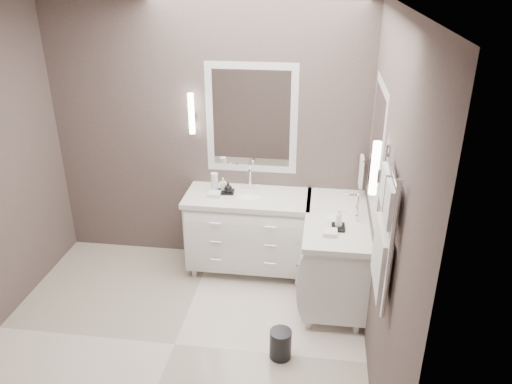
# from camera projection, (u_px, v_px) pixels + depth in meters

# --- Properties ---
(floor) EXTENTS (3.20, 3.00, 0.01)m
(floor) POSITION_uv_depth(u_px,v_px,m) (175.00, 345.00, 4.22)
(floor) COLOR white
(floor) RESTS_ON ground
(ceiling) EXTENTS (3.20, 3.00, 0.01)m
(ceiling) POSITION_uv_depth(u_px,v_px,m) (145.00, 4.00, 3.08)
(ceiling) COLOR white
(ceiling) RESTS_ON wall_back
(wall_back) EXTENTS (3.20, 0.01, 2.70)m
(wall_back) POSITION_uv_depth(u_px,v_px,m) (207.00, 136.00, 5.01)
(wall_back) COLOR #524541
(wall_back) RESTS_ON floor
(wall_front) EXTENTS (3.20, 0.01, 2.70)m
(wall_front) POSITION_uv_depth(u_px,v_px,m) (63.00, 341.00, 2.30)
(wall_front) COLOR #524541
(wall_front) RESTS_ON floor
(wall_right) EXTENTS (0.01, 3.00, 2.70)m
(wall_right) POSITION_uv_depth(u_px,v_px,m) (386.00, 214.00, 3.46)
(wall_right) COLOR #524541
(wall_right) RESTS_ON floor
(vanity_back) EXTENTS (1.24, 0.59, 0.97)m
(vanity_back) POSITION_uv_depth(u_px,v_px,m) (248.00, 228.00, 5.06)
(vanity_back) COLOR white
(vanity_back) RESTS_ON floor
(vanity_right) EXTENTS (0.59, 1.24, 0.97)m
(vanity_right) POSITION_uv_depth(u_px,v_px,m) (335.00, 251.00, 4.66)
(vanity_right) COLOR white
(vanity_right) RESTS_ON floor
(mirror_back) EXTENTS (0.90, 0.02, 1.10)m
(mirror_back) POSITION_uv_depth(u_px,v_px,m) (251.00, 119.00, 4.85)
(mirror_back) COLOR white
(mirror_back) RESTS_ON wall_back
(mirror_right) EXTENTS (0.02, 0.90, 1.10)m
(mirror_right) POSITION_uv_depth(u_px,v_px,m) (376.00, 148.00, 4.10)
(mirror_right) COLOR white
(mirror_right) RESTS_ON wall_right
(sconce_back) EXTENTS (0.06, 0.06, 0.40)m
(sconce_back) POSITION_uv_depth(u_px,v_px,m) (191.00, 114.00, 4.85)
(sconce_back) COLOR white
(sconce_back) RESTS_ON wall_back
(sconce_right) EXTENTS (0.06, 0.06, 0.40)m
(sconce_right) POSITION_uv_depth(u_px,v_px,m) (375.00, 169.00, 3.56)
(sconce_right) COLOR white
(sconce_right) RESTS_ON wall_right
(towel_bar_corner) EXTENTS (0.03, 0.22, 0.30)m
(towel_bar_corner) POSITION_uv_depth(u_px,v_px,m) (361.00, 171.00, 4.79)
(towel_bar_corner) COLOR white
(towel_bar_corner) RESTS_ON wall_right
(towel_ladder) EXTENTS (0.06, 0.58, 0.90)m
(towel_ladder) POSITION_uv_depth(u_px,v_px,m) (384.00, 237.00, 3.09)
(towel_ladder) COLOR white
(towel_ladder) RESTS_ON wall_right
(waste_bin) EXTENTS (0.24, 0.24, 0.25)m
(waste_bin) POSITION_uv_depth(u_px,v_px,m) (281.00, 344.00, 4.04)
(waste_bin) COLOR black
(waste_bin) RESTS_ON floor
(amenity_tray_back) EXTENTS (0.17, 0.13, 0.02)m
(amenity_tray_back) POSITION_uv_depth(u_px,v_px,m) (226.00, 192.00, 4.96)
(amenity_tray_back) COLOR black
(amenity_tray_back) RESTS_ON vanity_back
(amenity_tray_right) EXTENTS (0.11, 0.15, 0.02)m
(amenity_tray_right) POSITION_uv_depth(u_px,v_px,m) (338.00, 227.00, 4.30)
(amenity_tray_right) COLOR black
(amenity_tray_right) RESTS_ON vanity_right
(water_bottle) EXTENTS (0.09, 0.09, 0.20)m
(water_bottle) POSITION_uv_depth(u_px,v_px,m) (215.00, 183.00, 4.94)
(water_bottle) COLOR silver
(water_bottle) RESTS_ON vanity_back
(soap_bottle_a) EXTENTS (0.07, 0.07, 0.12)m
(soap_bottle_a) POSITION_uv_depth(u_px,v_px,m) (223.00, 184.00, 4.95)
(soap_bottle_a) COLOR white
(soap_bottle_a) RESTS_ON amenity_tray_back
(soap_bottle_b) EXTENTS (0.10, 0.10, 0.10)m
(soap_bottle_b) POSITION_uv_depth(u_px,v_px,m) (228.00, 187.00, 4.90)
(soap_bottle_b) COLOR black
(soap_bottle_b) RESTS_ON amenity_tray_back
(soap_bottle_c) EXTENTS (0.08, 0.08, 0.16)m
(soap_bottle_c) POSITION_uv_depth(u_px,v_px,m) (339.00, 218.00, 4.26)
(soap_bottle_c) COLOR white
(soap_bottle_c) RESTS_ON amenity_tray_right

